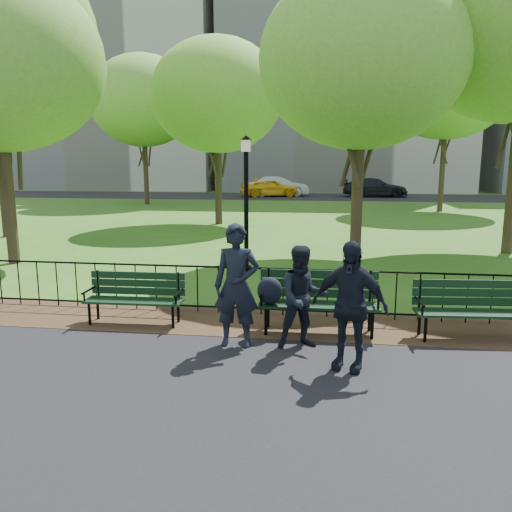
# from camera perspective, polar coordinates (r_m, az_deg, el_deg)

# --- Properties ---
(ground) EXTENTS (120.00, 120.00, 0.00)m
(ground) POSITION_cam_1_polar(r_m,az_deg,el_deg) (7.34, 3.27, -11.55)
(ground) COLOR #3C5E18
(dirt_strip) EXTENTS (60.00, 1.60, 0.01)m
(dirt_strip) POSITION_cam_1_polar(r_m,az_deg,el_deg) (8.74, 4.10, -7.77)
(dirt_strip) COLOR #3C2E18
(dirt_strip) RESTS_ON ground
(far_street) EXTENTS (70.00, 9.00, 0.01)m
(far_street) POSITION_cam_1_polar(r_m,az_deg,el_deg) (41.87, 7.33, 6.74)
(far_street) COLOR black
(far_street) RESTS_ON ground
(iron_fence) EXTENTS (24.06, 0.06, 1.00)m
(iron_fence) POSITION_cam_1_polar(r_m,az_deg,el_deg) (9.08, 4.37, -3.87)
(iron_fence) COLOR black
(iron_fence) RESTS_ON ground
(apartment_west) EXTENTS (22.00, 15.00, 26.00)m
(apartment_west) POSITION_cam_1_polar(r_m,az_deg,el_deg) (60.11, -15.05, 20.06)
(apartment_west) COLOR beige
(apartment_west) RESTS_ON ground
(apartment_mid) EXTENTS (24.00, 15.00, 30.00)m
(apartment_mid) POSITION_cam_1_polar(r_m,az_deg,el_deg) (56.15, 10.15, 23.03)
(apartment_mid) COLOR #B4B1A4
(apartment_mid) RESTS_ON ground
(park_bench_main) EXTENTS (1.98, 0.66, 1.10)m
(park_bench_main) POSITION_cam_1_polar(r_m,az_deg,el_deg) (8.19, 5.12, -4.26)
(park_bench_main) COLOR black
(park_bench_main) RESTS_ON ground
(park_bench_left_a) EXTENTS (1.71, 0.57, 0.96)m
(park_bench_left_a) POSITION_cam_1_polar(r_m,az_deg,el_deg) (8.93, -13.61, -4.06)
(park_bench_left_a) COLOR black
(park_bench_left_a) RESTS_ON ground
(park_bench_right_a) EXTENTS (1.81, 0.69, 1.00)m
(park_bench_right_a) POSITION_cam_1_polar(r_m,az_deg,el_deg) (8.64, 23.36, -4.98)
(park_bench_right_a) COLOR black
(park_bench_right_a) RESTS_ON ground
(lamppost) EXTENTS (0.31, 0.31, 3.43)m
(lamppost) POSITION_cam_1_polar(r_m,az_deg,el_deg) (12.60, -1.13, 6.52)
(lamppost) COLOR black
(lamppost) RESTS_ON ground
(tree_near_e) EXTENTS (5.72, 5.72, 7.97)m
(tree_near_e) POSITION_cam_1_polar(r_m,az_deg,el_deg) (14.97, 12.03, 21.04)
(tree_near_e) COLOR #2D2116
(tree_near_e) RESTS_ON ground
(tree_far_c) EXTENTS (5.86, 5.86, 8.16)m
(tree_far_c) POSITION_cam_1_polar(r_m,az_deg,el_deg) (23.08, -4.46, 17.79)
(tree_far_c) COLOR #2D2116
(tree_far_c) RESTS_ON ground
(tree_far_e) EXTENTS (7.43, 7.43, 10.36)m
(tree_far_e) POSITION_cam_1_polar(r_m,az_deg,el_deg) (31.15, 21.11, 18.10)
(tree_far_e) COLOR #2D2116
(tree_far_e) RESTS_ON ground
(tree_far_w) EXTENTS (6.99, 6.99, 9.74)m
(tree_far_w) POSITION_cam_1_polar(r_m,az_deg,el_deg) (35.05, -12.79, 16.90)
(tree_far_w) COLOR #2D2116
(tree_far_w) RESTS_ON ground
(person_left) EXTENTS (0.69, 0.46, 1.88)m
(person_left) POSITION_cam_1_polar(r_m,az_deg,el_deg) (7.50, -2.23, -3.40)
(person_left) COLOR black
(person_left) RESTS_ON asphalt_path
(person_mid) EXTENTS (0.84, 0.59, 1.56)m
(person_mid) POSITION_cam_1_polar(r_m,az_deg,el_deg) (7.50, 5.37, -4.70)
(person_mid) COLOR black
(person_mid) RESTS_ON asphalt_path
(person_right) EXTENTS (1.11, 0.74, 1.76)m
(person_right) POSITION_cam_1_polar(r_m,az_deg,el_deg) (6.79, 10.61, -5.60)
(person_right) COLOR black
(person_right) RESTS_ON asphalt_path
(taxi) EXTENTS (5.11, 3.14, 1.62)m
(taxi) POSITION_cam_1_polar(r_m,az_deg,el_deg) (41.48, 1.52, 7.91)
(taxi) COLOR yellow
(taxi) RESTS_ON far_street
(sedan_silver) EXTENTS (5.28, 3.21, 1.64)m
(sedan_silver) POSITION_cam_1_polar(r_m,az_deg,el_deg) (41.83, 2.46, 7.95)
(sedan_silver) COLOR #ACAEB4
(sedan_silver) RESTS_ON far_street
(sedan_dark) EXTENTS (5.24, 2.15, 1.52)m
(sedan_dark) POSITION_cam_1_polar(r_m,az_deg,el_deg) (42.35, 13.43, 7.62)
(sedan_dark) COLOR black
(sedan_dark) RESTS_ON far_street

